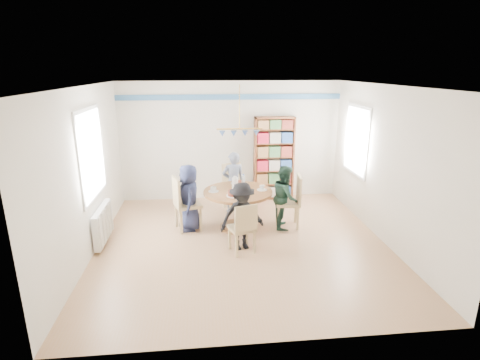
{
  "coord_description": "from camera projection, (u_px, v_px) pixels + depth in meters",
  "views": [
    {
      "loc": [
        -0.65,
        -5.95,
        2.96
      ],
      "look_at": [
        0.0,
        0.4,
        1.05
      ],
      "focal_mm": 28.0,
      "sensor_mm": 36.0,
      "label": 1
    }
  ],
  "objects": [
    {
      "name": "person_near",
      "position": [
        242.0,
        216.0,
        6.25
      ],
      "size": [
        0.84,
        0.62,
        1.17
      ],
      "primitive_type": "imported",
      "rotation": [
        0.0,
        0.0,
        0.26
      ],
      "color": "black",
      "rests_on": "ground"
    },
    {
      "name": "room_shell",
      "position": [
        223.0,
        142.0,
        6.91
      ],
      "size": [
        5.0,
        5.0,
        5.0
      ],
      "color": "white",
      "rests_on": "ground"
    },
    {
      "name": "chair_far",
      "position": [
        233.0,
        184.0,
        8.12
      ],
      "size": [
        0.56,
        0.56,
        0.99
      ],
      "color": "tan",
      "rests_on": "ground"
    },
    {
      "name": "dining_table",
      "position": [
        238.0,
        200.0,
        7.09
      ],
      "size": [
        1.3,
        1.3,
        0.75
      ],
      "color": "brown",
      "rests_on": "ground"
    },
    {
      "name": "chair_near",
      "position": [
        244.0,
        226.0,
        6.11
      ],
      "size": [
        0.48,
        0.48,
        0.88
      ],
      "color": "tan",
      "rests_on": "ground"
    },
    {
      "name": "radiator",
      "position": [
        103.0,
        224.0,
        6.53
      ],
      "size": [
        0.12,
        1.0,
        0.6
      ],
      "color": "silver",
      "rests_on": "ground"
    },
    {
      "name": "person_far",
      "position": [
        233.0,
        182.0,
        7.88
      ],
      "size": [
        0.51,
        0.36,
        1.31
      ],
      "primitive_type": "imported",
      "rotation": [
        0.0,
        0.0,
        3.25
      ],
      "color": "gray",
      "rests_on": "ground"
    },
    {
      "name": "tableware",
      "position": [
        236.0,
        187.0,
        7.04
      ],
      "size": [
        1.11,
        1.11,
        0.29
      ],
      "color": "white",
      "rests_on": "dining_table"
    },
    {
      "name": "person_right",
      "position": [
        285.0,
        197.0,
        7.12
      ],
      "size": [
        0.55,
        0.66,
        1.22
      ],
      "primitive_type": "imported",
      "rotation": [
        0.0,
        0.0,
        1.41
      ],
      "color": "#162D22",
      "rests_on": "ground"
    },
    {
      "name": "chair_right",
      "position": [
        292.0,
        199.0,
        7.16
      ],
      "size": [
        0.51,
        0.51,
        1.03
      ],
      "color": "tan",
      "rests_on": "ground"
    },
    {
      "name": "bookshelf",
      "position": [
        274.0,
        159.0,
        8.64
      ],
      "size": [
        0.91,
        0.27,
        1.92
      ],
      "color": "brown",
      "rests_on": "ground"
    },
    {
      "name": "ground",
      "position": [
        242.0,
        244.0,
        6.58
      ],
      "size": [
        5.0,
        5.0,
        0.0
      ],
      "primitive_type": "plane",
      "color": "#A67B57"
    },
    {
      "name": "chair_left",
      "position": [
        183.0,
        201.0,
        7.0
      ],
      "size": [
        0.57,
        0.57,
        1.04
      ],
      "color": "tan",
      "rests_on": "ground"
    },
    {
      "name": "person_left",
      "position": [
        189.0,
        198.0,
        7.01
      ],
      "size": [
        0.49,
        0.67,
        1.27
      ],
      "primitive_type": "imported",
      "rotation": [
        0.0,
        0.0,
        -1.43
      ],
      "color": "#1B203C",
      "rests_on": "ground"
    }
  ]
}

